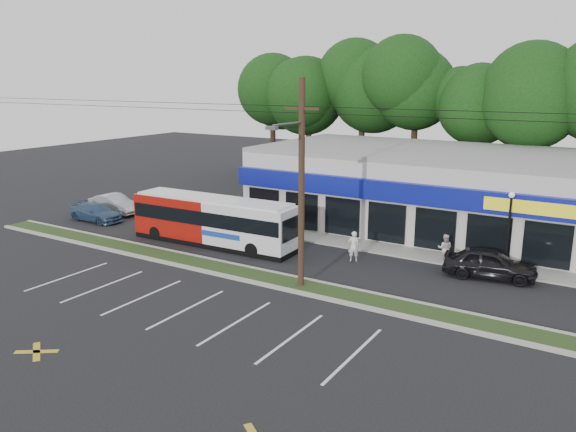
# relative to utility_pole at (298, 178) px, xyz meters

# --- Properties ---
(ground) EXTENTS (120.00, 120.00, 0.00)m
(ground) POSITION_rel_utility_pole_xyz_m (-2.83, -0.93, -5.41)
(ground) COLOR black
(ground) RESTS_ON ground
(grass_strip) EXTENTS (40.00, 1.60, 0.12)m
(grass_strip) POSITION_rel_utility_pole_xyz_m (-2.83, 0.07, -5.35)
(grass_strip) COLOR #233A17
(grass_strip) RESTS_ON ground
(curb_south) EXTENTS (40.00, 0.25, 0.14)m
(curb_south) POSITION_rel_utility_pole_xyz_m (-2.83, -0.78, -5.34)
(curb_south) COLOR #9E9E93
(curb_south) RESTS_ON ground
(curb_north) EXTENTS (40.00, 0.25, 0.14)m
(curb_north) POSITION_rel_utility_pole_xyz_m (-2.83, 0.92, -5.34)
(curb_north) COLOR #9E9E93
(curb_north) RESTS_ON ground
(sidewalk) EXTENTS (32.00, 2.20, 0.10)m
(sidewalk) POSITION_rel_utility_pole_xyz_m (2.17, 8.07, -5.36)
(sidewalk) COLOR #9E9E93
(sidewalk) RESTS_ON ground
(strip_mall) EXTENTS (25.00, 12.55, 5.30)m
(strip_mall) POSITION_rel_utility_pole_xyz_m (2.67, 14.99, -2.76)
(strip_mall) COLOR beige
(strip_mall) RESTS_ON ground
(utility_pole) EXTENTS (50.00, 2.77, 10.00)m
(utility_pole) POSITION_rel_utility_pole_xyz_m (0.00, 0.00, 0.00)
(utility_pole) COLOR black
(utility_pole) RESTS_ON ground
(lamp_post) EXTENTS (0.30, 0.30, 4.25)m
(lamp_post) POSITION_rel_utility_pole_xyz_m (8.17, 7.87, -2.74)
(lamp_post) COLOR black
(lamp_post) RESTS_ON ground
(tree_line) EXTENTS (46.76, 6.76, 11.83)m
(tree_line) POSITION_rel_utility_pole_xyz_m (1.17, 25.07, 3.00)
(tree_line) COLOR black
(tree_line) RESTS_ON ground
(metrobus) EXTENTS (11.01, 2.66, 2.94)m
(metrobus) POSITION_rel_utility_pole_xyz_m (-8.09, 3.57, -3.86)
(metrobus) COLOR #98120B
(metrobus) RESTS_ON ground
(car_dark) EXTENTS (4.80, 2.56, 1.55)m
(car_dark) POSITION_rel_utility_pole_xyz_m (7.71, 6.26, -4.64)
(car_dark) COLOR black
(car_dark) RESTS_ON ground
(car_silver) EXTENTS (4.41, 1.64, 1.44)m
(car_silver) POSITION_rel_utility_pole_xyz_m (-19.69, 6.07, -4.69)
(car_silver) COLOR #A0A2A7
(car_silver) RESTS_ON ground
(car_blue) EXTENTS (4.36, 1.84, 1.26)m
(car_blue) POSITION_rel_utility_pole_xyz_m (-19.03, 3.76, -4.79)
(car_blue) COLOR #314A6D
(car_blue) RESTS_ON ground
(pedestrian_a) EXTENTS (0.75, 0.68, 1.73)m
(pedestrian_a) POSITION_rel_utility_pole_xyz_m (0.63, 5.07, -4.55)
(pedestrian_a) COLOR white
(pedestrian_a) RESTS_ON ground
(pedestrian_b) EXTENTS (0.89, 0.76, 1.60)m
(pedestrian_b) POSITION_rel_utility_pole_xyz_m (5.00, 7.57, -4.61)
(pedestrian_b) COLOR beige
(pedestrian_b) RESTS_ON ground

